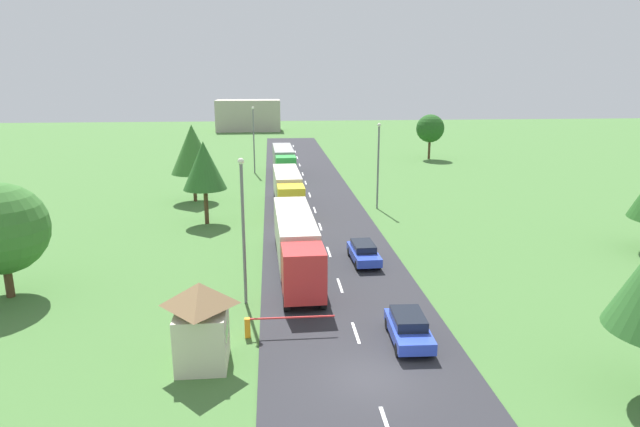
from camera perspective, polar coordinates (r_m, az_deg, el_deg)
ground_plane at (r=25.22m, az=5.37°, el=-16.97°), size 280.00×280.00×0.00m
road at (r=47.67m, az=0.06°, el=-1.52°), size 10.00×140.00×0.06m
lane_marking_centre at (r=44.32m, az=0.47°, el=-2.71°), size 0.16×122.14×0.01m
truck_lead at (r=36.80m, az=-2.53°, el=-2.91°), size 2.84×14.15×3.64m
truck_second at (r=54.38m, az=-3.43°, el=2.69°), size 2.81×12.52×3.53m
truck_third at (r=72.01m, az=-3.86°, el=5.62°), size 2.80×13.16×3.64m
car_lead at (r=28.06m, az=9.32°, el=-11.78°), size 1.98×4.22×1.43m
car_second at (r=38.91m, az=4.63°, el=-4.08°), size 1.87×4.48×1.40m
guard_booth at (r=25.83m, az=-12.40°, el=-11.21°), size 2.64×3.03×4.06m
barrier_gate at (r=28.47m, az=-6.03°, el=-11.53°), size 4.64×0.28×1.05m
person_lead at (r=27.44m, az=-13.07°, el=-12.42°), size 0.38×0.22×1.71m
person_second at (r=27.75m, az=-13.09°, el=-12.22°), size 0.38×0.22×1.63m
lamppost_lead at (r=31.14m, az=-8.10°, el=-1.20°), size 0.36×0.36×8.65m
lamppost_second at (r=54.05m, az=6.16°, el=5.44°), size 0.36×0.36×8.56m
lamppost_third at (r=74.54m, az=-7.01°, el=8.04°), size 0.36×0.36×9.00m
tree_birch at (r=49.10m, az=-12.13°, el=4.95°), size 3.88×3.88×7.47m
tree_maple at (r=88.45m, az=11.55°, el=8.77°), size 4.41×4.41×7.10m
tree_pine at (r=58.42m, az=-13.29°, el=6.61°), size 4.65×4.65×8.15m
tree_lime at (r=37.04m, az=-30.61°, el=-1.39°), size 5.45×5.45×7.04m
distant_building at (r=133.41m, az=-7.56°, el=10.22°), size 15.20×8.39×7.32m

